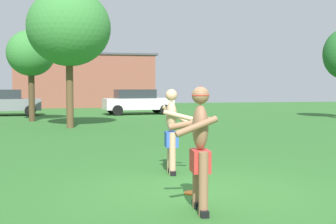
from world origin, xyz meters
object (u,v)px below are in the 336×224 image
Objects in this scene: player_near at (172,129)px; car_gray_near_post at (3,102)px; frisbee at (192,193)px; tree_near_building at (69,28)px; player_in_red at (200,143)px; tree_right_field at (31,54)px; car_white_mid_lot at (137,101)px.

player_near is 0.38× the size of car_gray_near_post.
frisbee is 0.04× the size of tree_near_building.
player_in_red is at bearing -82.78° from tree_near_building.
player_near is 11.35m from tree_near_building.
tree_right_field is at bearing 101.47° from player_in_red.
frisbee is at bearing -81.39° from tree_near_building.
tree_right_field is at bearing -67.65° from car_gray_near_post.
tree_right_field is (-3.75, 16.56, 3.39)m from frisbee.
tree_near_building is at bearing 100.32° from player_near.
player_in_red is 22.26m from car_white_mid_lot.
player_in_red reaches higher than player_near.
player_near is 2.77m from player_in_red.
frisbee is (0.18, 1.03, -0.96)m from player_in_red.
frisbee is at bearing -96.29° from car_white_mid_lot.
frisbee is at bearing -74.96° from car_gray_near_post.
player_in_red is at bearing -96.45° from car_white_mid_lot.
tree_near_building is at bearing 97.22° from player_in_red.
player_in_red is at bearing -76.04° from car_gray_near_post.
frisbee is at bearing -92.22° from player_near.
tree_right_field is (-6.07, -4.53, 2.58)m from car_white_mid_lot.
car_gray_near_post is (-5.85, 19.79, -0.07)m from player_near.
tree_near_building reaches higher than car_white_mid_lot.
player_near is at bearing -79.68° from tree_near_building.
car_gray_near_post is (-5.61, 22.55, -0.15)m from player_in_red.
player_near is at bearing 84.97° from player_in_red.
frisbee is 0.06× the size of car_gray_near_post.
car_gray_near_post is 0.96× the size of tree_right_field.
car_white_mid_lot is at bearing 64.17° from tree_near_building.
player_near is 19.50m from car_white_mid_lot.
tree_right_field reaches higher than player_in_red.
tree_near_building is (1.87, -4.15, 0.81)m from tree_right_field.
car_gray_near_post is (-5.78, 21.52, 0.81)m from frisbee.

